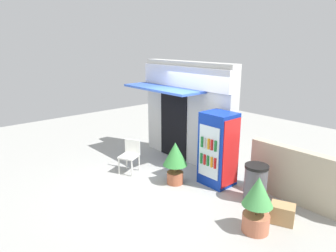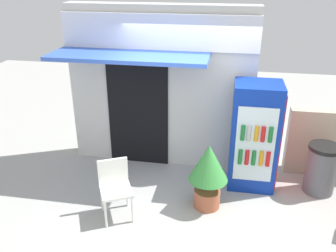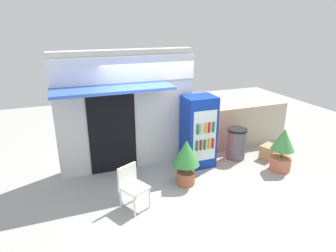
{
  "view_description": "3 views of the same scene",
  "coord_description": "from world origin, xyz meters",
  "px_view_note": "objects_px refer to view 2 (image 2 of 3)",
  "views": [
    {
      "loc": [
        5.18,
        -4.35,
        3.26
      ],
      "look_at": [
        -0.32,
        0.45,
        1.25
      ],
      "focal_mm": 32.52,
      "sensor_mm": 36.0,
      "label": 1
    },
    {
      "loc": [
        0.46,
        -4.33,
        3.32
      ],
      "look_at": [
        -0.34,
        0.21,
        1.26
      ],
      "focal_mm": 38.32,
      "sensor_mm": 36.0,
      "label": 2
    },
    {
      "loc": [
        -2.09,
        -4.92,
        3.34
      ],
      "look_at": [
        -0.14,
        0.2,
        1.38
      ],
      "focal_mm": 31.15,
      "sensor_mm": 36.0,
      "label": 3
    }
  ],
  "objects_px": {
    "plastic_chair": "(115,184)",
    "potted_plant_near_shop": "(208,170)",
    "trash_bin": "(321,169)",
    "drink_cooler": "(255,136)"
  },
  "relations": [
    {
      "from": "potted_plant_near_shop",
      "to": "trash_bin",
      "type": "relative_size",
      "value": 1.26
    },
    {
      "from": "plastic_chair",
      "to": "trash_bin",
      "type": "height_order",
      "value": "plastic_chair"
    },
    {
      "from": "trash_bin",
      "to": "drink_cooler",
      "type": "bearing_deg",
      "value": 178.03
    },
    {
      "from": "plastic_chair",
      "to": "trash_bin",
      "type": "relative_size",
      "value": 1.02
    },
    {
      "from": "plastic_chair",
      "to": "trash_bin",
      "type": "distance_m",
      "value": 3.21
    },
    {
      "from": "trash_bin",
      "to": "plastic_chair",
      "type": "bearing_deg",
      "value": -159.9
    },
    {
      "from": "plastic_chair",
      "to": "potted_plant_near_shop",
      "type": "xyz_separation_m",
      "value": [
        1.29,
        0.39,
        0.14
      ]
    },
    {
      "from": "drink_cooler",
      "to": "potted_plant_near_shop",
      "type": "bearing_deg",
      "value": -131.47
    },
    {
      "from": "trash_bin",
      "to": "potted_plant_near_shop",
      "type": "bearing_deg",
      "value": -157.65
    },
    {
      "from": "drink_cooler",
      "to": "plastic_chair",
      "type": "relative_size",
      "value": 2.09
    }
  ]
}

